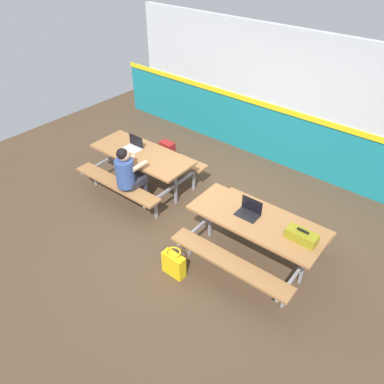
% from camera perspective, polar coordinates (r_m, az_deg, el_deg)
% --- Properties ---
extents(ground_plane, '(10.00, 10.00, 0.02)m').
position_cam_1_polar(ground_plane, '(6.32, -0.17, -4.20)').
color(ground_plane, '#4C3826').
extents(accent_backdrop, '(8.00, 0.14, 2.60)m').
position_cam_1_polar(accent_backdrop, '(7.50, 12.78, 13.18)').
color(accent_backdrop, teal).
rests_on(accent_backdrop, ground).
extents(picnic_table_left, '(1.92, 1.60, 0.74)m').
position_cam_1_polar(picnic_table_left, '(6.77, -7.54, 4.67)').
color(picnic_table_left, '#9E6B3D').
rests_on(picnic_table_left, ground).
extents(picnic_table_right, '(1.92, 1.60, 0.74)m').
position_cam_1_polar(picnic_table_right, '(5.35, 9.56, -5.48)').
color(picnic_table_right, '#9E6B3D').
rests_on(picnic_table_right, ground).
extents(student_nearer, '(0.37, 0.53, 1.21)m').
position_cam_1_polar(student_nearer, '(6.23, -9.55, 2.80)').
color(student_nearer, '#2D2D38').
rests_on(student_nearer, ground).
extents(laptop_silver, '(0.33, 0.23, 0.22)m').
position_cam_1_polar(laptop_silver, '(6.83, -8.83, 6.92)').
color(laptop_silver, silver).
rests_on(laptop_silver, picnic_table_left).
extents(laptop_dark, '(0.33, 0.23, 0.22)m').
position_cam_1_polar(laptop_dark, '(5.29, 8.62, -2.92)').
color(laptop_dark, black).
rests_on(laptop_dark, picnic_table_right).
extents(toolbox_grey, '(0.40, 0.18, 0.18)m').
position_cam_1_polar(toolbox_grey, '(5.02, 16.29, -6.44)').
color(toolbox_grey, olive).
rests_on(toolbox_grey, picnic_table_right).
extents(backpack_dark, '(0.30, 0.22, 0.44)m').
position_cam_1_polar(backpack_dark, '(7.71, -3.71, 6.07)').
color(backpack_dark, maroon).
rests_on(backpack_dark, ground).
extents(tote_bag_bright, '(0.34, 0.21, 0.43)m').
position_cam_1_polar(tote_bag_bright, '(5.34, -2.79, -10.83)').
color(tote_bag_bright, yellow).
rests_on(tote_bag_bright, ground).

